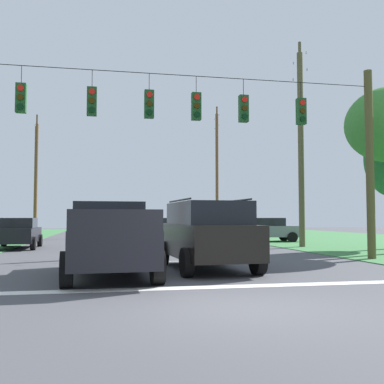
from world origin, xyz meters
name	(u,v)px	position (x,y,z in m)	size (l,w,h in m)	color
ground_plane	(236,307)	(0.00, 0.00, 0.00)	(120.00, 120.00, 0.00)	#47474C
stop_bar_stripe	(207,287)	(0.00, 2.24, 0.00)	(12.57, 0.45, 0.01)	white
lane_dash_0	(168,261)	(0.00, 8.24, 0.00)	(0.15, 2.50, 0.01)	white
lane_dash_1	(147,247)	(0.00, 16.11, 0.00)	(0.15, 2.50, 0.01)	white
lane_dash_2	(140,242)	(0.00, 20.79, 0.00)	(0.15, 2.50, 0.01)	white
overhead_signal_span	(170,144)	(-0.06, 7.59, 4.03)	(15.33, 0.31, 7.04)	brown
pickup_truck	(109,239)	(-2.10, 4.69, 0.97)	(2.47, 5.48, 1.95)	black
suv_black	(206,233)	(0.76, 5.60, 1.06)	(2.44, 4.91, 2.05)	black
distant_car_crossing_white	(172,228)	(2.52, 24.32, 0.79)	(4.39, 2.20, 1.52)	silver
distant_car_oncoming	(266,229)	(7.93, 19.94, 0.79)	(4.46, 2.35, 1.52)	slate
distant_car_far_parked	(18,233)	(-6.44, 16.33, 0.79)	(2.11, 4.34, 1.52)	black
utility_pole_mid_right	(301,144)	(7.88, 14.49, 5.40)	(0.30, 1.82, 10.87)	brown
utility_pole_far_right	(217,170)	(7.66, 31.61, 5.78)	(0.27, 1.79, 11.56)	brown
utility_pole_far_left	(36,178)	(-7.79, 31.32, 4.83)	(0.29, 1.99, 10.08)	brown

